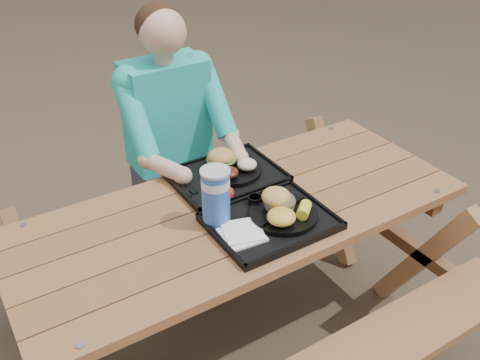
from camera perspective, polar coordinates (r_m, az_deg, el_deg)
ground at (r=2.61m, az=0.00°, el=-16.52°), size 60.00×60.00×0.00m
picnic_table at (r=2.34m, az=0.00°, el=-10.49°), size 1.80×1.49×0.75m
tray_near at (r=2.01m, az=3.28°, el=-4.54°), size 0.45×0.35×0.02m
tray_far at (r=2.28m, az=-1.45°, el=0.33°), size 0.45×0.35×0.02m
plate_near at (r=2.03m, az=4.66°, el=-3.65°), size 0.26×0.26×0.02m
plate_far at (r=2.29m, az=-0.94°, el=1.08°), size 0.26×0.26×0.02m
napkin_stack at (r=1.93m, az=0.21°, el=-5.79°), size 0.15×0.15×0.02m
soda_cup at (r=1.95m, az=-2.59°, el=-1.83°), size 0.10×0.10×0.21m
condiment_bbq at (r=2.08m, az=1.61°, el=-2.16°), size 0.05×0.05×0.03m
condiment_mustard at (r=2.11m, az=2.69°, el=-1.81°), size 0.05×0.05×0.03m
sandwich at (r=2.01m, az=4.28°, el=-1.44°), size 0.12×0.12×0.12m
mac_cheese at (r=1.95m, az=4.44°, el=-3.92°), size 0.11×0.11×0.05m
corn_cob at (r=2.00m, az=6.85°, el=-3.18°), size 0.11×0.11×0.05m
cutlery_far at (r=2.21m, az=-5.62°, el=-0.57°), size 0.03×0.14×0.01m
burger at (r=2.28m, az=-2.04°, el=2.85°), size 0.12×0.12×0.11m
baked_beans at (r=2.21m, az=-1.24°, el=0.80°), size 0.08×0.08×0.04m
potato_salad at (r=2.26m, az=0.76°, el=1.68°), size 0.08×0.08×0.05m
diner at (r=2.69m, az=-7.31°, el=2.49°), size 0.48×0.84×1.28m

